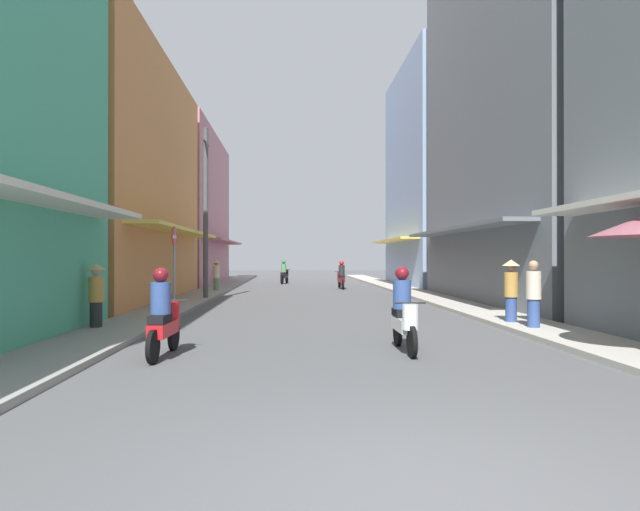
% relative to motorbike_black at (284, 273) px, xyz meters
% --- Properties ---
extents(ground_plane, '(97.54, 97.54, 0.00)m').
position_rel_motorbike_black_xyz_m(ground_plane, '(1.40, -12.40, -0.70)').
color(ground_plane, '#4C4C4F').
extents(sidewalk_left, '(1.66, 52.34, 0.12)m').
position_rel_motorbike_black_xyz_m(sidewalk_left, '(-3.59, -12.40, -0.64)').
color(sidewalk_left, gray).
rests_on(sidewalk_left, ground).
extents(sidewalk_right, '(1.66, 52.34, 0.12)m').
position_rel_motorbike_black_xyz_m(sidewalk_right, '(6.39, -12.40, -0.64)').
color(sidewalk_right, '#ADA89E').
rests_on(sidewalk_right, ground).
extents(building_left_mid, '(7.05, 12.52, 9.69)m').
position_rel_motorbike_black_xyz_m(building_left_mid, '(-7.41, -13.55, 4.14)').
color(building_left_mid, '#D88C4C').
rests_on(building_left_mid, ground).
extents(building_left_far, '(7.05, 12.90, 9.78)m').
position_rel_motorbike_black_xyz_m(building_left_far, '(-7.41, -0.25, 4.18)').
color(building_left_far, '#B7727F').
rests_on(building_left_far, ground).
extents(building_right_mid, '(7.05, 12.22, 14.71)m').
position_rel_motorbike_black_xyz_m(building_right_mid, '(10.21, -15.24, 6.65)').
color(building_right_mid, slate).
rests_on(building_right_mid, ground).
extents(building_right_far, '(7.05, 10.44, 13.55)m').
position_rel_motorbike_black_xyz_m(building_right_far, '(10.21, -3.04, 6.06)').
color(building_right_far, '#8CA5CC').
rests_on(building_right_far, ground).
extents(motorbike_black, '(0.66, 1.78, 1.58)m').
position_rel_motorbike_black_xyz_m(motorbike_black, '(0.00, 0.00, 0.00)').
color(motorbike_black, black).
rests_on(motorbike_black, ground).
extents(motorbike_maroon, '(0.55, 1.81, 1.58)m').
position_rel_motorbike_black_xyz_m(motorbike_maroon, '(3.24, -5.78, 0.00)').
color(motorbike_maroon, black).
rests_on(motorbike_maroon, ground).
extents(motorbike_white, '(0.55, 1.81, 1.58)m').
position_rel_motorbike_black_xyz_m(motorbike_white, '(2.57, -24.80, 0.00)').
color(motorbike_white, black).
rests_on(motorbike_white, ground).
extents(motorbike_red, '(0.55, 1.81, 1.58)m').
position_rel_motorbike_black_xyz_m(motorbike_red, '(-1.78, -25.10, 0.00)').
color(motorbike_red, black).
rests_on(motorbike_red, ground).
extents(pedestrian_far, '(0.34, 0.34, 1.68)m').
position_rel_motorbike_black_xyz_m(pedestrian_far, '(6.13, -22.57, 0.14)').
color(pedestrian_far, '#334C8C').
rests_on(pedestrian_far, ground).
extents(pedestrian_foreground, '(0.44, 0.44, 1.65)m').
position_rel_motorbike_black_xyz_m(pedestrian_foreground, '(-3.30, -8.36, 0.23)').
color(pedestrian_foreground, '#598C59').
rests_on(pedestrian_foreground, ground).
extents(pedestrian_midway, '(0.44, 0.44, 1.70)m').
position_rel_motorbike_black_xyz_m(pedestrian_midway, '(6.05, -21.53, 0.25)').
color(pedestrian_midway, '#334C8C').
rests_on(pedestrian_midway, ground).
extents(pedestrian_crossing, '(0.44, 0.44, 1.62)m').
position_rel_motorbike_black_xyz_m(pedestrian_crossing, '(-4.12, -21.95, 0.21)').
color(pedestrian_crossing, '#262628').
rests_on(pedestrian_crossing, ground).
extents(utility_pole, '(0.20, 1.20, 7.02)m').
position_rel_motorbike_black_xyz_m(utility_pole, '(-3.01, -13.21, 2.89)').
color(utility_pole, '#4C4C4F').
rests_on(utility_pole, ground).
extents(street_sign_no_entry, '(0.07, 0.60, 2.65)m').
position_rel_motorbike_black_xyz_m(street_sign_no_entry, '(-2.91, -19.25, 1.01)').
color(street_sign_no_entry, gray).
rests_on(street_sign_no_entry, ground).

